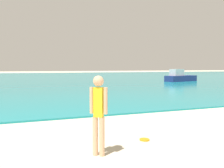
# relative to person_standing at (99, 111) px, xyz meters

# --- Properties ---
(water) EXTENTS (160.00, 60.00, 0.06)m
(water) POSITION_rel_person_standing_xyz_m (1.97, 33.21, -0.84)
(water) COLOR teal
(water) RESTS_ON ground
(person_standing) EXTENTS (0.30, 0.24, 1.53)m
(person_standing) POSITION_rel_person_standing_xyz_m (0.00, 0.00, 0.00)
(person_standing) COLOR #DDAD84
(person_standing) RESTS_ON ground
(frisbee) EXTENTS (0.23, 0.23, 0.03)m
(frisbee) POSITION_rel_person_standing_xyz_m (1.25, 0.52, -0.86)
(frisbee) COLOR orange
(frisbee) RESTS_ON ground
(boat_near) EXTENTS (4.32, 2.32, 1.40)m
(boat_near) POSITION_rel_person_standing_xyz_m (14.78, 17.63, -0.33)
(boat_near) COLOR navy
(boat_near) RESTS_ON water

